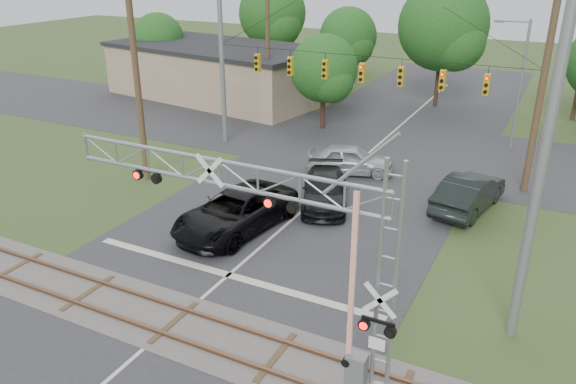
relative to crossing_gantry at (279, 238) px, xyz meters
The scene contains 14 objects.
ground 6.46m from the crossing_gantry, 159.25° to the right, with size 160.00×160.00×0.00m, color #374A22.
road_main 10.44m from the crossing_gantry, 117.34° to the left, with size 14.00×90.00×0.02m, color #27282A.
road_cross 23.22m from the crossing_gantry, 100.94° to the left, with size 90.00×12.00×0.02m, color #27282A.
railroad_track 6.24m from the crossing_gantry, behind, with size 90.00×3.20×0.17m.
crossing_gantry is the anchor object (origin of this frame).
traffic_signal_span 18.72m from the crossing_gantry, 100.62° to the left, with size 19.34×0.36×11.50m.
pickup_black 10.33m from the crossing_gantry, 129.66° to the left, with size 3.04×6.59×1.83m, color black.
car_dark 13.05m from the crossing_gantry, 107.28° to the left, with size 2.20×5.41×1.57m, color black.
sedan_silver 17.56m from the crossing_gantry, 103.92° to the left, with size 1.99×4.95×1.68m, color #A3A5AA.
suv_dark 15.29m from the crossing_gantry, 78.76° to the left, with size 1.92×5.52×1.82m, color black.
commercial_building 36.32m from the crossing_gantry, 126.20° to the left, with size 20.62×12.72×4.52m.
streetlight 25.90m from the crossing_gantry, 82.37° to the left, with size 2.18×0.23×8.17m.
utility_poles 20.42m from the crossing_gantry, 94.37° to the left, with size 23.28×30.37×14.12m.
treeline 33.90m from the crossing_gantry, 98.19° to the left, with size 56.38×22.55×10.06m.
Camera 1 is at (10.80, -10.52, 11.77)m, focal length 35.00 mm.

